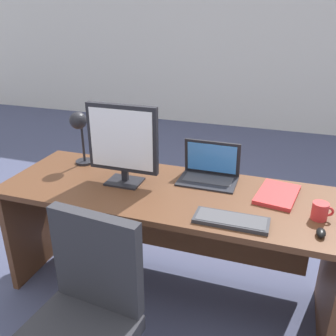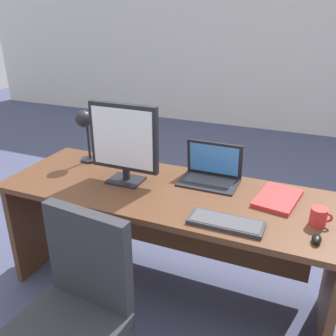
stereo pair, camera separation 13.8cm
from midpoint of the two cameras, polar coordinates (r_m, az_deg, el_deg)
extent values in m
plane|color=#474C6B|center=(3.69, 6.23, -3.50)|extent=(12.00, 12.00, 0.00)
cube|color=silver|center=(5.59, 12.58, 20.25)|extent=(10.00, 0.10, 2.80)
cube|color=#56331E|center=(2.08, -2.20, -3.84)|extent=(1.90, 0.69, 0.03)
cube|color=#56331E|center=(2.70, -21.05, -7.57)|extent=(0.04, 0.61, 0.70)
cube|color=#56331E|center=(2.19, 22.32, -15.70)|extent=(0.04, 0.61, 0.70)
cube|color=#56331E|center=(2.46, 0.07, -8.05)|extent=(1.67, 0.02, 0.49)
cube|color=black|center=(2.18, -8.58, -2.13)|extent=(0.20, 0.16, 0.01)
cube|color=black|center=(2.17, -8.53, -1.07)|extent=(0.04, 0.02, 0.07)
cube|color=black|center=(2.08, -9.02, 4.55)|extent=(0.42, 0.04, 0.39)
cube|color=white|center=(2.06, -9.27, 4.38)|extent=(0.38, 0.00, 0.34)
cube|color=black|center=(2.17, 4.37, -2.08)|extent=(0.34, 0.23, 0.01)
cube|color=#38383D|center=(2.18, 4.49, -1.76)|extent=(0.29, 0.12, 0.00)
cube|color=black|center=(2.21, 5.12, 1.62)|extent=(0.34, 0.03, 0.22)
cube|color=#3F8CEA|center=(2.21, 5.06, 1.52)|extent=(0.30, 0.02, 0.18)
cube|color=#2D2D33|center=(1.78, 7.64, -8.14)|extent=(0.36, 0.14, 0.02)
cube|color=#47474C|center=(1.78, 7.66, -7.84)|extent=(0.33, 0.12, 0.00)
ellipsoid|color=black|center=(1.78, 20.72, -9.47)|extent=(0.04, 0.08, 0.03)
cylinder|color=black|center=(2.51, -14.40, 0.95)|extent=(0.12, 0.12, 0.01)
cylinder|color=black|center=(2.46, -14.70, 3.73)|extent=(0.02, 0.02, 0.24)
sphere|color=black|center=(2.39, -15.48, 7.14)|extent=(0.11, 0.11, 0.11)
cube|color=red|center=(2.07, 14.88, -4.03)|extent=(0.25, 0.33, 0.02)
cylinder|color=red|center=(1.90, 20.71, -6.34)|extent=(0.08, 0.08, 0.09)
torus|color=red|center=(1.90, 21.89, -6.36)|extent=(0.05, 0.01, 0.05)
cube|color=#2D2D33|center=(1.71, -13.44, -13.93)|extent=(0.44, 0.10, 0.47)
camera|label=1|loc=(0.07, -91.92, -0.84)|focal=39.05mm
camera|label=2|loc=(0.07, 88.08, 0.84)|focal=39.05mm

